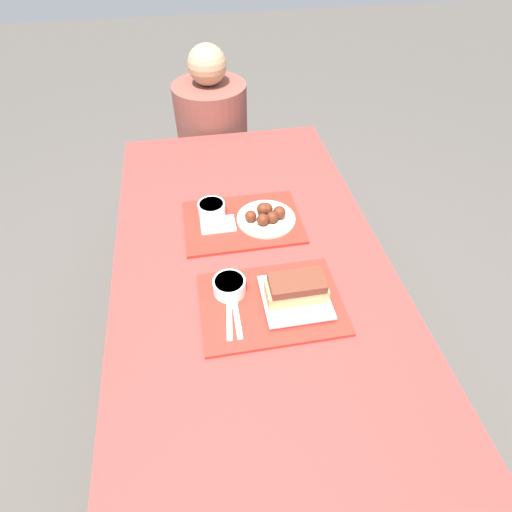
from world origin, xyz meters
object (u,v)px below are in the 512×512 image
object	(u,v)px
bowl_coleslaw_near	(229,286)
bowl_coleslaw_far	(212,208)
brisket_sandwich_plate	(296,292)
person_seated_across	(212,124)
wings_plate_far	(266,215)
tray_near	(271,304)
tray_far	(242,222)

from	to	relation	value
bowl_coleslaw_near	bowl_coleslaw_far	bearing A→B (deg)	92.58
bowl_coleslaw_near	brisket_sandwich_plate	world-z (taller)	brisket_sandwich_plate
bowl_coleslaw_near	person_seated_across	size ratio (longest dim) A/B	0.15
bowl_coleslaw_near	wings_plate_far	xyz separation A→B (m)	(0.18, 0.33, -0.01)
tray_near	wings_plate_far	world-z (taller)	wings_plate_far
tray_near	wings_plate_far	xyz separation A→B (m)	(0.06, 0.39, 0.03)
wings_plate_far	person_seated_across	bearing A→B (deg)	97.60
tray_near	bowl_coleslaw_far	xyz separation A→B (m)	(-0.14, 0.46, 0.03)
bowl_coleslaw_near	bowl_coleslaw_far	xyz separation A→B (m)	(-0.02, 0.40, 0.00)
brisket_sandwich_plate	wings_plate_far	distance (m)	0.40
tray_far	tray_near	bearing A→B (deg)	-85.34
wings_plate_far	person_seated_across	xyz separation A→B (m)	(-0.12, 0.92, -0.08)
tray_near	bowl_coleslaw_near	size ratio (longest dim) A/B	4.24
tray_far	bowl_coleslaw_far	distance (m)	0.13
bowl_coleslaw_far	person_seated_across	world-z (taller)	person_seated_across
tray_near	bowl_coleslaw_far	size ratio (longest dim) A/B	4.24
brisket_sandwich_plate	tray_far	bearing A→B (deg)	105.07
tray_far	bowl_coleslaw_far	xyz separation A→B (m)	(-0.11, 0.06, 0.03)
brisket_sandwich_plate	person_seated_across	distance (m)	1.33
tray_far	brisket_sandwich_plate	bearing A→B (deg)	-74.93
tray_far	person_seated_across	bearing A→B (deg)	91.88
bowl_coleslaw_near	brisket_sandwich_plate	distance (m)	0.21
tray_near	person_seated_across	distance (m)	1.32
person_seated_across	wings_plate_far	bearing A→B (deg)	-82.40
tray_far	wings_plate_far	size ratio (longest dim) A/B	1.98
tray_near	person_seated_across	xyz separation A→B (m)	(-0.06, 1.32, -0.06)
person_seated_across	tray_near	bearing A→B (deg)	-87.27
wings_plate_far	tray_near	bearing A→B (deg)	-98.70
tray_near	bowl_coleslaw_near	distance (m)	0.14
bowl_coleslaw_near	wings_plate_far	world-z (taller)	wings_plate_far
brisket_sandwich_plate	wings_plate_far	xyz separation A→B (m)	(-0.02, 0.40, -0.02)
tray_far	bowl_coleslaw_near	distance (m)	0.35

